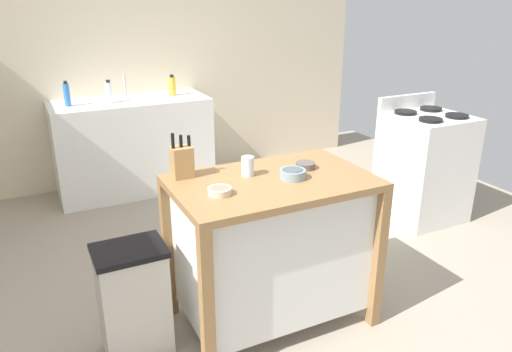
{
  "coord_description": "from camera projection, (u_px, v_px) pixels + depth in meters",
  "views": [
    {
      "loc": [
        -1.09,
        -2.31,
        1.83
      ],
      "look_at": [
        0.08,
        0.06,
        0.84
      ],
      "focal_mm": 34.36,
      "sensor_mm": 36.0,
      "label": 1
    }
  ],
  "objects": [
    {
      "name": "sink_counter",
      "position": [
        134.0,
        146.0,
        4.7
      ],
      "size": [
        1.44,
        0.6,
        0.89
      ],
      "color": "silver",
      "rests_on": "ground"
    },
    {
      "name": "sink_faucet",
      "position": [
        125.0,
        86.0,
        4.62
      ],
      "size": [
        0.02,
        0.02,
        0.22
      ],
      "color": "#B7BCC1",
      "rests_on": "sink_counter"
    },
    {
      "name": "bowl_stoneware_deep",
      "position": [
        306.0,
        165.0,
        2.79
      ],
      "size": [
        0.11,
        0.11,
        0.04
      ],
      "color": "#564C47",
      "rests_on": "kitchen_island"
    },
    {
      "name": "bottle_hand_soap",
      "position": [
        172.0,
        86.0,
        4.71
      ],
      "size": [
        0.07,
        0.07,
        0.2
      ],
      "color": "yellow",
      "rests_on": "sink_counter"
    },
    {
      "name": "kitchen_island",
      "position": [
        272.0,
        244.0,
        2.77
      ],
      "size": [
        1.08,
        0.69,
        0.89
      ],
      "color": "olive",
      "rests_on": "ground"
    },
    {
      "name": "bowl_ceramic_wide",
      "position": [
        220.0,
        191.0,
        2.43
      ],
      "size": [
        0.12,
        0.12,
        0.03
      ],
      "color": "beige",
      "rests_on": "kitchen_island"
    },
    {
      "name": "wall_back",
      "position": [
        133.0,
        51.0,
        4.76
      ],
      "size": [
        4.91,
        0.1,
        2.6
      ],
      "primitive_type": "cube",
      "color": "beige",
      "rests_on": "ground"
    },
    {
      "name": "bowl_ceramic_small",
      "position": [
        293.0,
        174.0,
        2.63
      ],
      "size": [
        0.14,
        0.14,
        0.05
      ],
      "color": "gray",
      "rests_on": "kitchen_island"
    },
    {
      "name": "knife_block",
      "position": [
        182.0,
        161.0,
        2.63
      ],
      "size": [
        0.11,
        0.09,
        0.25
      ],
      "color": "#AD7F4C",
      "rests_on": "kitchen_island"
    },
    {
      "name": "bottle_dish_soap",
      "position": [
        109.0,
        92.0,
        4.4
      ],
      "size": [
        0.06,
        0.06,
        0.21
      ],
      "color": "white",
      "rests_on": "sink_counter"
    },
    {
      "name": "ground_plane",
      "position": [
        249.0,
        308.0,
        3.03
      ],
      "size": [
        6.2,
        6.2,
        0.0
      ],
      "primitive_type": "plane",
      "color": "gray",
      "rests_on": "ground"
    },
    {
      "name": "bottle_spray_cleaner",
      "position": [
        67.0,
        94.0,
        4.26
      ],
      "size": [
        0.05,
        0.05,
        0.22
      ],
      "color": "blue",
      "rests_on": "sink_counter"
    },
    {
      "name": "stove",
      "position": [
        424.0,
        166.0,
        4.13
      ],
      "size": [
        0.6,
        0.6,
        1.01
      ],
      "color": "silver",
      "rests_on": "ground"
    },
    {
      "name": "drinking_cup",
      "position": [
        248.0,
        166.0,
        2.66
      ],
      "size": [
        0.07,
        0.07,
        0.11
      ],
      "color": "silver",
      "rests_on": "kitchen_island"
    },
    {
      "name": "trash_bin",
      "position": [
        134.0,
        301.0,
        2.56
      ],
      "size": [
        0.36,
        0.28,
        0.63
      ],
      "color": "#B7B2A8",
      "rests_on": "ground"
    }
  ]
}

